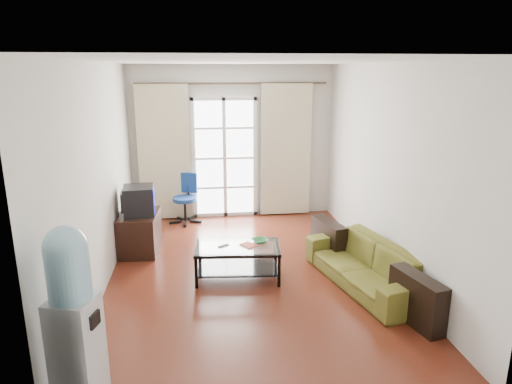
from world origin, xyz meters
TOP-DOWN VIEW (x-y plane):
  - floor at (0.00, 0.00)m, footprint 5.20×5.20m
  - ceiling at (0.00, 0.00)m, footprint 5.20×5.20m
  - wall_back at (0.00, 2.60)m, footprint 3.60×0.02m
  - wall_front at (0.00, -2.60)m, footprint 3.60×0.02m
  - wall_left at (-1.80, 0.00)m, footprint 0.02×5.20m
  - wall_right at (1.80, 0.00)m, footprint 0.02×5.20m
  - french_door at (-0.15, 2.54)m, footprint 1.16×0.06m
  - curtain_rod at (0.00, 2.50)m, footprint 3.30×0.04m
  - curtain_left at (-1.20, 2.48)m, footprint 0.90×0.07m
  - curtain_right at (0.95, 2.48)m, footprint 0.90×0.07m
  - radiator at (0.80, 2.50)m, footprint 0.64×0.12m
  - sofa at (1.40, -0.49)m, footprint 2.19×1.56m
  - coffee_table at (-0.16, -0.08)m, footprint 1.12×0.71m
  - bowl at (0.14, 0.00)m, footprint 0.32×0.32m
  - book at (-0.08, -0.13)m, footprint 0.33×0.33m
  - remote at (-0.34, -0.06)m, footprint 0.15×0.11m
  - tv_stand at (-1.51, 0.99)m, footprint 0.58×0.82m
  - crt_tv at (-1.50, 0.97)m, footprint 0.49×0.49m
  - task_chair at (-0.87, 2.28)m, footprint 0.74×0.74m
  - water_cooler at (-1.57, -2.35)m, footprint 0.39×0.39m

SIDE VIEW (x-z plane):
  - floor at x=0.00m, z-range 0.00..0.00m
  - task_chair at x=-0.87m, z-range -0.18..0.68m
  - sofa at x=1.40m, z-range 0.00..0.54m
  - coffee_table at x=-0.16m, z-range 0.06..0.50m
  - tv_stand at x=-1.51m, z-range 0.00..0.58m
  - radiator at x=0.80m, z-range 0.01..0.65m
  - remote at x=-0.34m, z-range 0.44..0.45m
  - book at x=-0.08m, z-range 0.44..0.45m
  - bowl at x=0.14m, z-range 0.44..0.49m
  - crt_tv at x=-1.50m, z-range 0.58..1.00m
  - water_cooler at x=-1.57m, z-range 0.04..1.59m
  - french_door at x=-0.15m, z-range 0.00..2.15m
  - curtain_left at x=-1.20m, z-range 0.02..2.38m
  - curtain_right at x=0.95m, z-range 0.02..2.38m
  - wall_back at x=0.00m, z-range 0.00..2.70m
  - wall_front at x=0.00m, z-range 0.00..2.70m
  - wall_left at x=-1.80m, z-range 0.00..2.70m
  - wall_right at x=1.80m, z-range 0.00..2.70m
  - curtain_rod at x=0.00m, z-range 2.36..2.40m
  - ceiling at x=0.00m, z-range 2.70..2.70m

